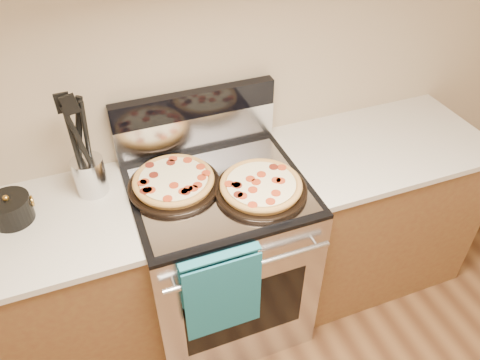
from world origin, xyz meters
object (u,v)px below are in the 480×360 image
object	(u,v)px
pepperoni_pizza_front	(261,187)
saucepan	(11,210)
utensil_crock	(90,176)
range_body	(221,258)
pepperoni_pizza_back	(174,182)

from	to	relation	value
pepperoni_pizza_front	saucepan	distance (m)	1.01
pepperoni_pizza_front	utensil_crock	size ratio (longest dim) A/B	2.35
range_body	pepperoni_pizza_front	xyz separation A→B (m)	(0.16, -0.11, 0.50)
range_body	saucepan	size ratio (longest dim) A/B	5.57
pepperoni_pizza_front	saucepan	bearing A→B (deg)	167.79
range_body	saucepan	xyz separation A→B (m)	(-0.83, 0.11, 0.51)
pepperoni_pizza_back	saucepan	size ratio (longest dim) A/B	2.42
pepperoni_pizza_front	utensil_crock	bearing A→B (deg)	157.09
saucepan	range_body	bearing A→B (deg)	-7.38
pepperoni_pizza_back	pepperoni_pizza_front	bearing A→B (deg)	-25.95
pepperoni_pizza_back	pepperoni_pizza_front	distance (m)	0.37
utensil_crock	saucepan	size ratio (longest dim) A/B	1.03
pepperoni_pizza_front	utensil_crock	xyz separation A→B (m)	(-0.67, 0.28, 0.04)
utensil_crock	saucepan	bearing A→B (deg)	-168.20
range_body	pepperoni_pizza_front	bearing A→B (deg)	-34.11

